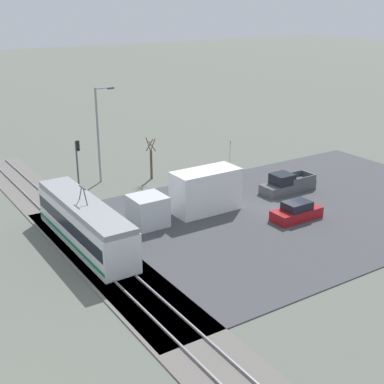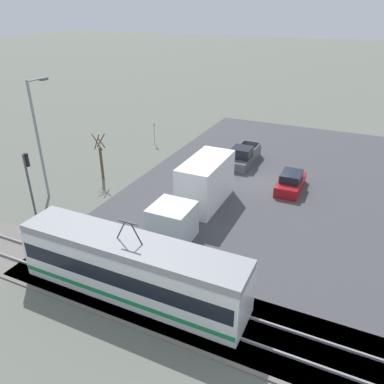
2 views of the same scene
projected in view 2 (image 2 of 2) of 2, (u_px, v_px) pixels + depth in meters
ground_plane at (270, 185)px, 32.04m from camera, size 320.00×320.00×0.00m
road_surface at (270, 185)px, 32.02m from camera, size 21.77×36.37×0.08m
rail_bed at (189, 310)px, 18.89m from camera, size 56.60×4.40×0.22m
light_rail_tram at (132, 268)px, 19.41m from camera, size 12.44×2.66×4.33m
box_truck at (199, 190)px, 27.26m from camera, size 2.60×9.63×3.56m
pickup_truck at (244, 156)px, 35.97m from camera, size 1.92×5.39×1.80m
sedan_car_0 at (291, 182)px, 30.90m from camera, size 1.82×4.24×1.49m
traffic_light_pole at (29, 176)px, 26.00m from camera, size 0.28×0.47×4.83m
street_tree at (101, 159)px, 32.32m from camera, size 1.00×0.83×4.18m
street_lamp_near_crossing at (39, 134)px, 27.98m from camera, size 0.36×1.95×9.14m
no_parking_sign at (154, 131)px, 40.94m from camera, size 0.32×0.08×2.38m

